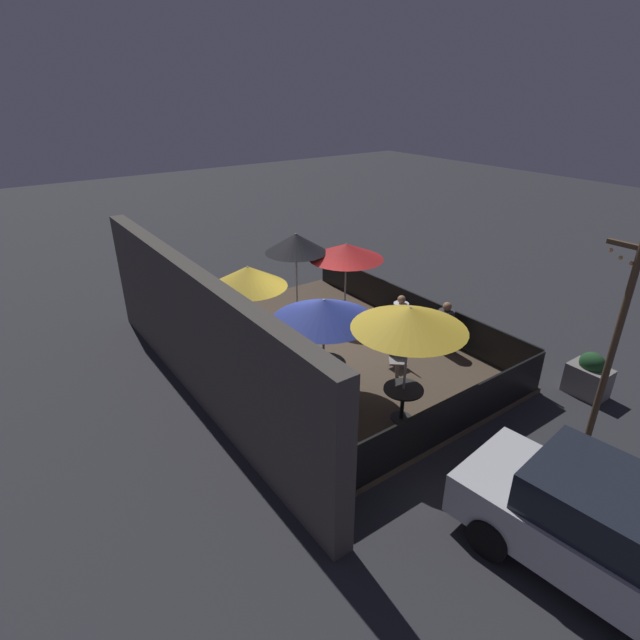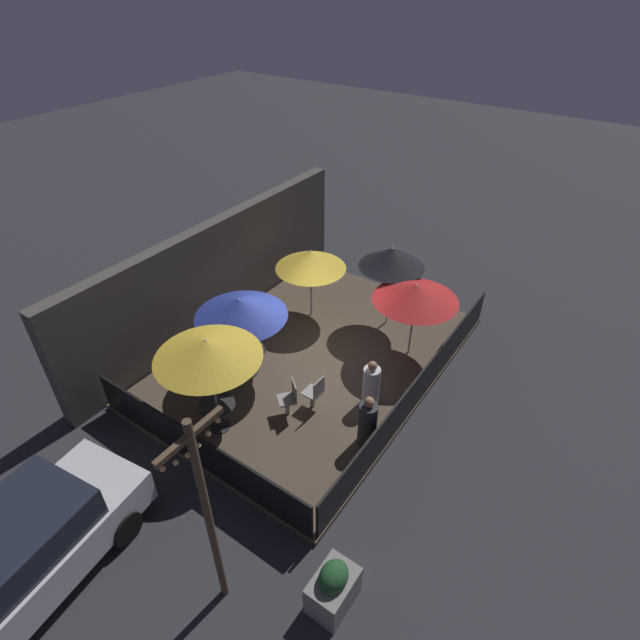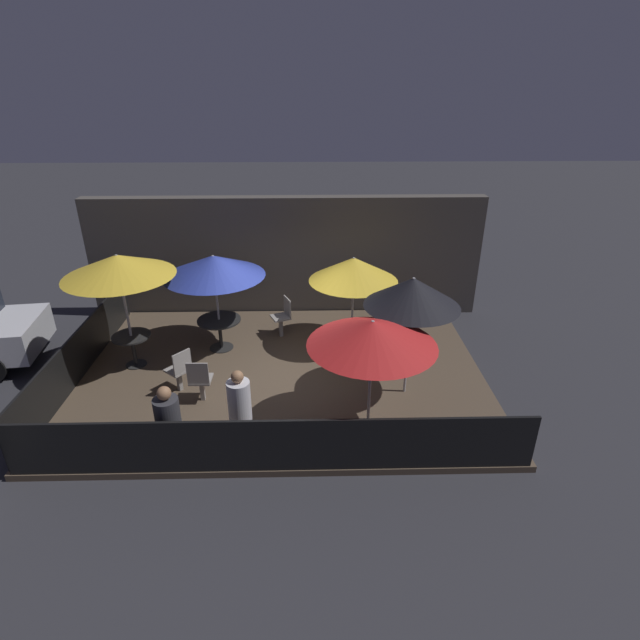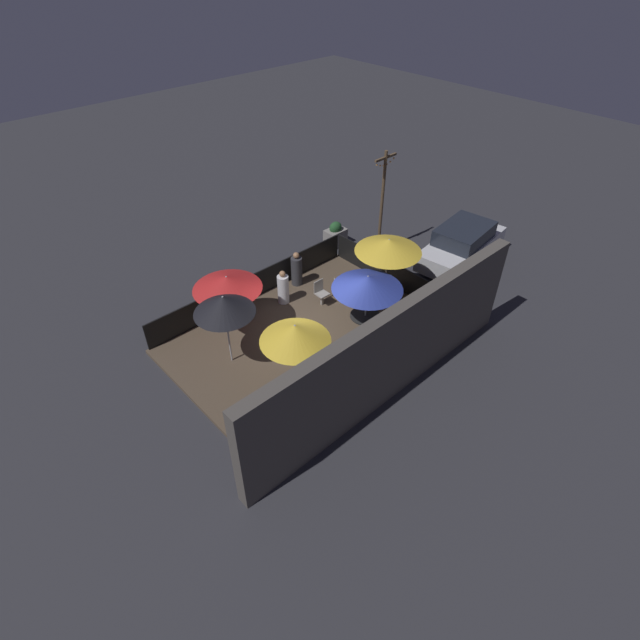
% 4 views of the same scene
% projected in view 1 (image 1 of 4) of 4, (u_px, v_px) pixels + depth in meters
% --- Properties ---
extents(ground_plane, '(60.00, 60.00, 0.00)m').
position_uv_depth(ground_plane, '(323.00, 356.00, 12.68)').
color(ground_plane, '#2D2D33').
extents(patio_deck, '(8.35, 6.00, 0.12)m').
position_uv_depth(patio_deck, '(323.00, 354.00, 12.65)').
color(patio_deck, brown).
rests_on(patio_deck, ground_plane).
extents(building_wall, '(9.95, 0.36, 3.08)m').
position_uv_depth(building_wall, '(197.00, 337.00, 10.32)').
color(building_wall, '#4C4742').
rests_on(building_wall, ground_plane).
extents(fence_front, '(8.15, 0.05, 0.95)m').
position_uv_depth(fence_front, '(408.00, 307.00, 13.98)').
color(fence_front, black).
rests_on(fence_front, patio_deck).
extents(fence_side_left, '(0.05, 5.80, 0.95)m').
position_uv_depth(fence_side_left, '(452.00, 417.00, 9.40)').
color(fence_side_left, black).
rests_on(fence_side_left, patio_deck).
extents(patio_umbrella_0, '(2.17, 2.17, 2.21)m').
position_uv_depth(patio_umbrella_0, '(324.00, 310.00, 10.19)').
color(patio_umbrella_0, '#B2B2B7').
rests_on(patio_umbrella_0, patio_deck).
extents(patio_umbrella_1, '(2.19, 2.19, 2.48)m').
position_uv_depth(patio_umbrella_1, '(410.00, 318.00, 9.18)').
color(patio_umbrella_1, '#B2B2B7').
rests_on(patio_umbrella_1, patio_deck).
extents(patio_umbrella_2, '(2.13, 2.13, 2.10)m').
position_uv_depth(patio_umbrella_2, '(346.00, 251.00, 14.01)').
color(patio_umbrella_2, '#B2B2B7').
rests_on(patio_umbrella_2, patio_deck).
extents(patio_umbrella_3, '(1.75, 1.75, 2.38)m').
position_uv_depth(patio_umbrella_3, '(296.00, 243.00, 13.94)').
color(patio_umbrella_3, '#B2B2B7').
rests_on(patio_umbrella_3, patio_deck).
extents(patio_umbrella_4, '(1.96, 1.96, 2.09)m').
position_uv_depth(patio_umbrella_4, '(248.00, 277.00, 12.36)').
color(patio_umbrella_4, '#B2B2B7').
rests_on(patio_umbrella_4, patio_deck).
extents(dining_table_0, '(0.97, 0.97, 0.72)m').
position_uv_depth(dining_table_0, '(323.00, 368.00, 10.79)').
color(dining_table_0, black).
rests_on(dining_table_0, patio_deck).
extents(dining_table_1, '(0.80, 0.80, 0.71)m').
position_uv_depth(dining_table_1, '(403.00, 395.00, 9.91)').
color(dining_table_1, black).
rests_on(dining_table_1, patio_deck).
extents(patio_chair_0, '(0.52, 0.52, 0.95)m').
position_uv_depth(patio_chair_0, '(268.00, 353.00, 11.53)').
color(patio_chair_0, gray).
rests_on(patio_chair_0, patio_deck).
extents(patio_chair_1, '(0.56, 0.56, 0.92)m').
position_uv_depth(patio_chair_1, '(398.00, 358.00, 11.37)').
color(patio_chair_1, gray).
rests_on(patio_chair_1, patio_deck).
extents(patio_chair_2, '(0.41, 0.41, 0.91)m').
position_uv_depth(patio_chair_2, '(396.00, 345.00, 11.90)').
color(patio_chair_2, gray).
rests_on(patio_chair_2, patio_deck).
extents(patron_0, '(0.55, 0.55, 1.26)m').
position_uv_depth(patron_0, '(400.00, 320.00, 13.02)').
color(patron_0, silver).
rests_on(patron_0, patio_deck).
extents(patron_1, '(0.42, 0.42, 1.31)m').
position_uv_depth(patron_1, '(445.00, 329.00, 12.51)').
color(patron_1, '#333338').
rests_on(patron_1, patio_deck).
extents(planter_box, '(0.85, 0.59, 1.03)m').
position_uv_depth(planter_box, '(589.00, 376.00, 10.96)').
color(planter_box, gray).
rests_on(planter_box, ground_plane).
extents(light_post, '(1.10, 0.12, 4.14)m').
position_uv_depth(light_post, '(617.00, 336.00, 8.68)').
color(light_post, brown).
rests_on(light_post, ground_plane).
extents(parked_car_0, '(4.29, 2.20, 1.62)m').
position_uv_depth(parked_car_0, '(612.00, 535.00, 6.66)').
color(parked_car_0, silver).
rests_on(parked_car_0, ground_plane).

